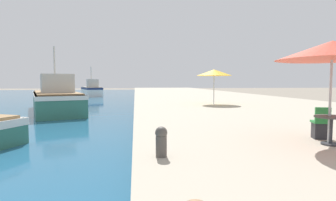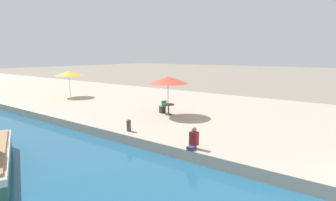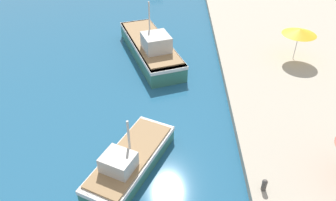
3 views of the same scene
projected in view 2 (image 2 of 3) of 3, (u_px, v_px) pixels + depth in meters
quay_promenade at (30, 88)px, 34.69m from camera, size 16.00×90.00×0.56m
cafe_umbrella_pink at (168, 80)px, 17.54m from camera, size 2.71×2.71×2.64m
cafe_umbrella_white at (69, 73)px, 25.38m from camera, size 2.57×2.57×2.52m
cafe_table at (169, 107)px, 17.87m from camera, size 0.80×0.80×0.74m
cafe_chair_left at (163, 108)px, 18.48m from camera, size 0.51×0.53×0.91m
person_at_quay at (193, 139)px, 11.43m from camera, size 0.53×0.36×0.97m
mooring_bollard at (129, 125)px, 14.09m from camera, size 0.26×0.26×0.65m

